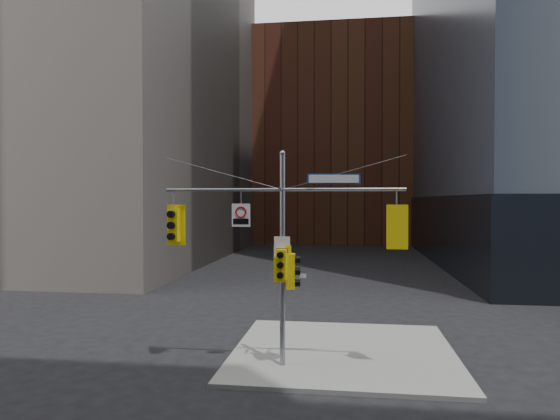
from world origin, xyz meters
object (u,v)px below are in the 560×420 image
(regulatory_sign_arm, at_px, (241,214))
(traffic_light_east_arm, at_px, (396,227))
(traffic_light_pole_front, at_px, (281,264))
(street_sign_blade, at_px, (334,179))
(traffic_light_pole_side, at_px, (292,271))
(signal_assembly, at_px, (283,237))
(traffic_light_west_arm, at_px, (174,225))

(regulatory_sign_arm, bearing_deg, traffic_light_east_arm, -7.69)
(traffic_light_pole_front, bearing_deg, street_sign_blade, 13.00)
(traffic_light_east_arm, relative_size, regulatory_sign_arm, 1.84)
(traffic_light_pole_side, xyz_separation_m, traffic_light_pole_front, (-0.33, -0.28, 0.25))
(traffic_light_east_arm, bearing_deg, traffic_light_pole_front, 1.84)
(signal_assembly, relative_size, traffic_light_pole_side, 6.84)
(traffic_light_east_arm, xyz_separation_m, street_sign_blade, (-2.01, 0.00, 1.55))
(street_sign_blade, bearing_deg, signal_assembly, 173.80)
(signal_assembly, bearing_deg, traffic_light_east_arm, 0.00)
(signal_assembly, distance_m, regulatory_sign_arm, 1.59)
(signal_assembly, distance_m, traffic_light_east_arm, 3.72)
(traffic_light_west_arm, height_order, traffic_light_pole_front, traffic_light_west_arm)
(traffic_light_pole_side, relative_size, traffic_light_pole_front, 0.96)
(street_sign_blade, distance_m, regulatory_sign_arm, 3.31)
(traffic_light_pole_side, bearing_deg, traffic_light_east_arm, -93.16)
(traffic_light_west_arm, bearing_deg, street_sign_blade, 5.17)
(traffic_light_pole_side, height_order, regulatory_sign_arm, regulatory_sign_arm)
(traffic_light_pole_side, bearing_deg, traffic_light_west_arm, 86.95)
(traffic_light_pole_front, bearing_deg, regulatory_sign_arm, 173.93)
(traffic_light_pole_side, height_order, street_sign_blade, street_sign_blade)
(signal_assembly, bearing_deg, street_sign_blade, 0.11)
(signal_assembly, height_order, traffic_light_pole_side, signal_assembly)
(traffic_light_west_arm, distance_m, traffic_light_pole_side, 4.36)
(traffic_light_east_arm, bearing_deg, street_sign_blade, -2.37)
(traffic_light_pole_side, bearing_deg, traffic_light_pole_front, 127.09)
(regulatory_sign_arm, bearing_deg, traffic_light_west_arm, 171.26)
(traffic_light_pole_front, xyz_separation_m, street_sign_blade, (1.69, 0.27, 2.80))
(traffic_light_east_arm, relative_size, traffic_light_pole_front, 1.16)
(street_sign_blade, height_order, regulatory_sign_arm, street_sign_blade)
(traffic_light_pole_side, relative_size, regulatory_sign_arm, 1.51)
(traffic_light_east_arm, height_order, street_sign_blade, street_sign_blade)
(signal_assembly, bearing_deg, traffic_light_pole_side, 1.68)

